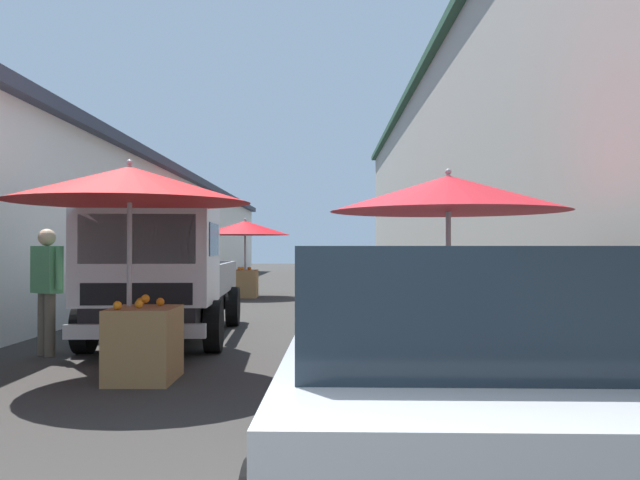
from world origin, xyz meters
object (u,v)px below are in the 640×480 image
vendor_by_crates (47,282)px  plastic_stool (141,299)px  fruit_stall_mid_lane (132,206)px  hatchback_car (438,368)px  delivery_truck (159,275)px  parked_scooter (397,317)px  fruit_stall_near_right (445,217)px  fruit_stall_near_left (245,235)px

vendor_by_crates → plastic_stool: vendor_by_crates is taller
fruit_stall_mid_lane → hatchback_car: 4.55m
fruit_stall_mid_lane → delivery_truck: fruit_stall_mid_lane is taller
fruit_stall_mid_lane → parked_scooter: 4.13m
hatchback_car → delivery_truck: size_ratio=0.79×
hatchback_car → vendor_by_crates: 6.57m
fruit_stall_mid_lane → delivery_truck: size_ratio=0.54×
fruit_stall_near_right → parked_scooter: 2.72m
fruit_stall_near_right → delivery_truck: bearing=55.3°
hatchback_car → delivery_truck: delivery_truck is taller
delivery_truck → parked_scooter: bearing=-93.9°
fruit_stall_near_left → parked_scooter: 10.42m
vendor_by_crates → parked_scooter: (0.70, -4.75, -0.54)m
fruit_stall_mid_lane → hatchback_car: fruit_stall_mid_lane is taller
fruit_stall_mid_lane → plastic_stool: size_ratio=6.18×
plastic_stool → parked_scooter: bearing=-134.5°
vendor_by_crates → delivery_truck: bearing=-53.5°
fruit_stall_near_right → vendor_by_crates: 5.34m
fruit_stall_near_left → fruit_stall_mid_lane: 11.96m
fruit_stall_mid_lane → fruit_stall_near_right: bearing=-92.6°
delivery_truck → plastic_stool: delivery_truck is taller
fruit_stall_near_right → fruit_stall_mid_lane: bearing=87.4°
delivery_truck → fruit_stall_near_left: bearing=-0.6°
fruit_stall_near_right → fruit_stall_mid_lane: fruit_stall_mid_lane is taller
delivery_truck → parked_scooter: 3.54m
fruit_stall_mid_lane → plastic_stool: bearing=14.8°
fruit_stall_near_right → vendor_by_crates: size_ratio=1.51×
fruit_stall_mid_lane → delivery_truck: (2.44, 0.30, -0.87)m
fruit_stall_near_left → hatchback_car: 15.68m
fruit_stall_near_left → vendor_by_crates: bearing=172.5°
fruit_stall_near_left → fruit_stall_mid_lane: bearing=-179.1°
fruit_stall_near_left → vendor_by_crates: size_ratio=1.54×
fruit_stall_near_right → fruit_stall_mid_lane: 3.45m
delivery_truck → plastic_stool: 5.05m
parked_scooter → fruit_stall_near_left: bearing=19.1°
parked_scooter → fruit_stall_near_right: bearing=-173.7°
hatchback_car → fruit_stall_mid_lane: bearing=39.6°
fruit_stall_near_right → plastic_stool: 9.18m
fruit_stall_near_left → fruit_stall_near_right: 12.65m
hatchback_car → plastic_stool: bearing=24.0°
delivery_truck → vendor_by_crates: 1.58m
fruit_stall_near_left → plastic_stool: bearing=160.5°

